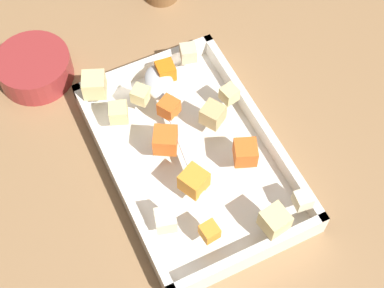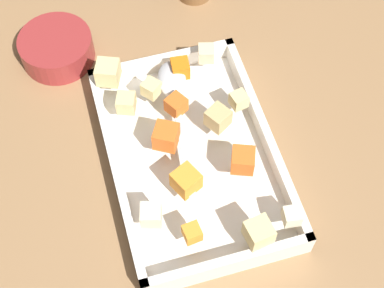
% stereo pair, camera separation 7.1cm
% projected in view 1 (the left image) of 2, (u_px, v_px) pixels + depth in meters
% --- Properties ---
extents(ground_plane, '(4.00, 4.00, 0.00)m').
position_uv_depth(ground_plane, '(192.00, 151.00, 0.88)').
color(ground_plane, '#936D47').
extents(baking_dish, '(0.36, 0.24, 0.05)m').
position_uv_depth(baking_dish, '(192.00, 158.00, 0.86)').
color(baking_dish, white).
rests_on(baking_dish, ground_plane).
extents(carrot_chunk_under_handle, '(0.03, 0.03, 0.03)m').
position_uv_depth(carrot_chunk_under_handle, '(166.00, 71.00, 0.88)').
color(carrot_chunk_under_handle, orange).
rests_on(carrot_chunk_under_handle, baking_dish).
extents(carrot_chunk_far_left, '(0.04, 0.04, 0.03)m').
position_uv_depth(carrot_chunk_far_left, '(194.00, 181.00, 0.79)').
color(carrot_chunk_far_left, orange).
rests_on(carrot_chunk_far_left, baking_dish).
extents(carrot_chunk_corner_sw, '(0.04, 0.04, 0.03)m').
position_uv_depth(carrot_chunk_corner_sw, '(245.00, 152.00, 0.81)').
color(carrot_chunk_corner_sw, orange).
rests_on(carrot_chunk_corner_sw, baking_dish).
extents(carrot_chunk_corner_ne, '(0.02, 0.02, 0.02)m').
position_uv_depth(carrot_chunk_corner_ne, '(210.00, 231.00, 0.75)').
color(carrot_chunk_corner_ne, orange).
rests_on(carrot_chunk_corner_ne, baking_dish).
extents(carrot_chunk_back_center, '(0.05, 0.05, 0.03)m').
position_uv_depth(carrot_chunk_back_center, '(165.00, 140.00, 0.82)').
color(carrot_chunk_back_center, orange).
rests_on(carrot_chunk_back_center, baking_dish).
extents(carrot_chunk_rim_edge, '(0.04, 0.04, 0.03)m').
position_uv_depth(carrot_chunk_rim_edge, '(169.00, 108.00, 0.85)').
color(carrot_chunk_rim_edge, orange).
rests_on(carrot_chunk_rim_edge, baking_dish).
extents(potato_chunk_heap_side, '(0.03, 0.03, 0.02)m').
position_uv_depth(potato_chunk_heap_side, '(229.00, 94.00, 0.87)').
color(potato_chunk_heap_side, '#E0CC89').
rests_on(potato_chunk_heap_side, baking_dish).
extents(potato_chunk_near_left, '(0.03, 0.03, 0.02)m').
position_uv_depth(potato_chunk_near_left, '(188.00, 53.00, 0.90)').
color(potato_chunk_near_left, beige).
rests_on(potato_chunk_near_left, baking_dish).
extents(potato_chunk_heap_top, '(0.03, 0.03, 0.03)m').
position_uv_depth(potato_chunk_heap_top, '(166.00, 220.00, 0.76)').
color(potato_chunk_heap_top, beige).
rests_on(potato_chunk_heap_top, baking_dish).
extents(potato_chunk_front_center, '(0.04, 0.04, 0.03)m').
position_uv_depth(potato_chunk_front_center, '(213.00, 115.00, 0.84)').
color(potato_chunk_front_center, tan).
rests_on(potato_chunk_front_center, baking_dish).
extents(potato_chunk_corner_se, '(0.03, 0.03, 0.02)m').
position_uv_depth(potato_chunk_corner_se, '(303.00, 200.00, 0.78)').
color(potato_chunk_corner_se, beige).
rests_on(potato_chunk_corner_se, baking_dish).
extents(potato_chunk_far_right, '(0.03, 0.03, 0.03)m').
position_uv_depth(potato_chunk_far_right, '(118.00, 113.00, 0.85)').
color(potato_chunk_far_right, '#E0CC89').
rests_on(potato_chunk_far_right, baking_dish).
extents(potato_chunk_mid_right, '(0.04, 0.04, 0.03)m').
position_uv_depth(potato_chunk_mid_right, '(94.00, 85.00, 0.87)').
color(potato_chunk_mid_right, '#E0CC89').
rests_on(potato_chunk_mid_right, baking_dish).
extents(potato_chunk_mid_left, '(0.03, 0.03, 0.02)m').
position_uv_depth(potato_chunk_mid_left, '(141.00, 95.00, 0.86)').
color(potato_chunk_mid_left, '#E0CC89').
rests_on(potato_chunk_mid_left, baking_dish).
extents(potato_chunk_near_spoon, '(0.04, 0.04, 0.03)m').
position_uv_depth(potato_chunk_near_spoon, '(275.00, 221.00, 0.76)').
color(potato_chunk_near_spoon, '#E0CC89').
rests_on(potato_chunk_near_spoon, baking_dish).
extents(serving_spoon, '(0.23, 0.05, 0.02)m').
position_uv_depth(serving_spoon, '(162.00, 90.00, 0.87)').
color(serving_spoon, silver).
rests_on(serving_spoon, baking_dish).
extents(small_prep_bowl, '(0.12, 0.12, 0.05)m').
position_uv_depth(small_prep_bowl, '(35.00, 68.00, 0.93)').
color(small_prep_bowl, maroon).
rests_on(small_prep_bowl, ground_plane).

